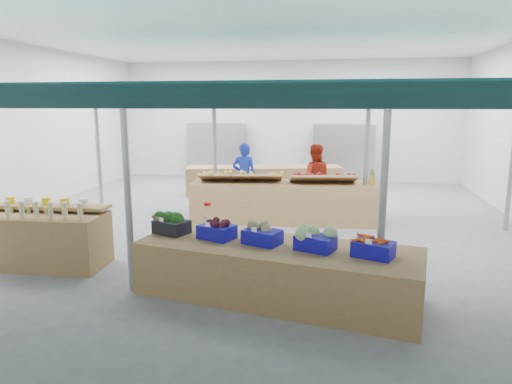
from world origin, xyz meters
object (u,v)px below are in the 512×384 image
(fruit_counter, at_px, (285,202))
(veg_counter, at_px, (277,271))
(crate_stack, at_px, (369,282))
(vendor_right, at_px, (314,178))
(vendor_left, at_px, (244,176))
(bottle_shelf, at_px, (46,238))

(fruit_counter, bearing_deg, veg_counter, -88.83)
(crate_stack, distance_m, vendor_right, 5.47)
(fruit_counter, distance_m, vendor_right, 1.31)
(crate_stack, bearing_deg, vendor_right, 101.56)
(fruit_counter, height_order, vendor_right, vendor_right)
(crate_stack, relative_size, vendor_right, 0.35)
(fruit_counter, height_order, vendor_left, vendor_left)
(bottle_shelf, distance_m, vendor_left, 5.36)
(veg_counter, bearing_deg, vendor_right, 98.49)
(veg_counter, height_order, crate_stack, veg_counter)
(vendor_left, bearing_deg, veg_counter, 102.34)
(bottle_shelf, distance_m, vendor_right, 6.37)
(bottle_shelf, height_order, vendor_left, vendor_left)
(bottle_shelf, xyz_separation_m, vendor_right, (4.18, 4.79, 0.38))
(fruit_counter, distance_m, vendor_left, 1.68)
(veg_counter, distance_m, crate_stack, 1.27)
(fruit_counter, relative_size, vendor_left, 2.50)
(veg_counter, xyz_separation_m, vendor_left, (-1.62, 5.36, 0.48))
(fruit_counter, distance_m, crate_stack, 4.56)
(fruit_counter, xyz_separation_m, crate_stack, (1.69, -4.24, -0.16))
(crate_stack, bearing_deg, fruit_counter, 111.77)
(veg_counter, bearing_deg, bottle_shelf, -177.67)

